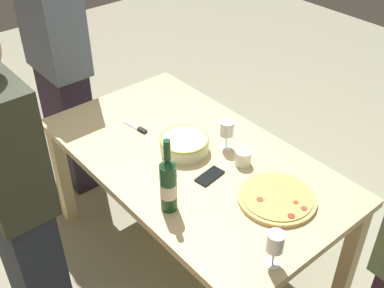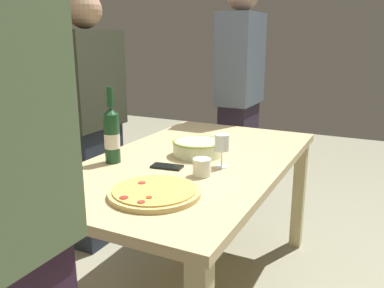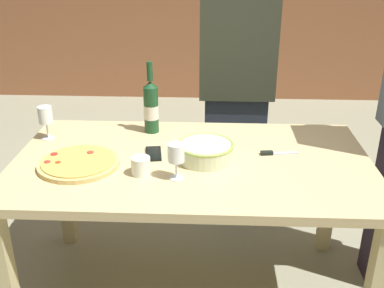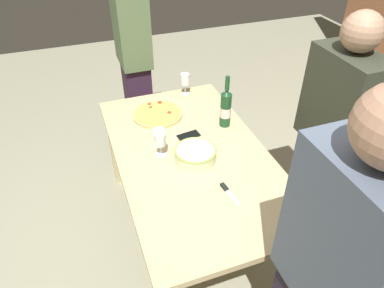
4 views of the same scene
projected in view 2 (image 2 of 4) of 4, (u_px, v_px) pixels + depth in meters
dining_table at (192, 176)px, 2.00m from camera, size 1.60×0.90×0.75m
pizza at (154, 192)px, 1.52m from camera, size 0.35×0.35×0.03m
serving_bowl at (198, 147)px, 2.02m from camera, size 0.25×0.25×0.08m
wine_bottle at (112, 135)px, 1.89m from camera, size 0.07×0.07×0.36m
wine_glass_near_pizza at (50, 174)px, 1.41m from camera, size 0.07×0.07×0.17m
wine_glass_by_bottle at (222, 144)px, 1.83m from camera, size 0.07×0.07×0.15m
cup_amber at (202, 167)px, 1.73m from camera, size 0.08×0.08×0.08m
cell_phone at (167, 167)px, 1.84m from camera, size 0.09×0.15×0.01m
pizza_knife at (210, 139)px, 2.33m from camera, size 0.17×0.05×0.02m
person_host at (240, 100)px, 2.95m from camera, size 0.43×0.24×1.74m
person_guest_left at (92, 124)px, 2.52m from camera, size 0.44×0.24×1.59m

